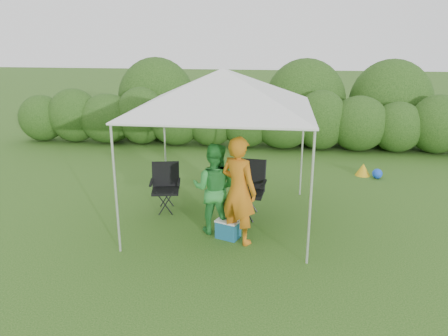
# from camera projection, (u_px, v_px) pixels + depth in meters

# --- Properties ---
(ground) EXTENTS (70.00, 70.00, 0.00)m
(ground) POSITION_uv_depth(u_px,v_px,m) (220.00, 230.00, 7.89)
(ground) COLOR #39631F
(hedge) EXTENTS (14.98, 1.53, 1.80)m
(hedge) POSITION_uv_depth(u_px,v_px,m) (250.00, 121.00, 13.31)
(hedge) COLOR #2C5119
(hedge) RESTS_ON ground
(canopy) EXTENTS (3.10, 3.10, 2.83)m
(canopy) POSITION_uv_depth(u_px,v_px,m) (223.00, 89.00, 7.63)
(canopy) COLOR silver
(canopy) RESTS_ON ground
(chair_right) EXTENTS (0.71, 0.65, 1.08)m
(chair_right) POSITION_uv_depth(u_px,v_px,m) (249.00, 185.00, 8.39)
(chair_right) COLOR black
(chair_right) RESTS_ON ground
(chair_left) EXTENTS (0.67, 0.62, 0.95)m
(chair_left) POSITION_uv_depth(u_px,v_px,m) (165.00, 184.00, 8.67)
(chair_left) COLOR black
(chair_left) RESTS_ON ground
(man) EXTENTS (0.80, 0.72, 1.84)m
(man) POSITION_uv_depth(u_px,v_px,m) (239.00, 191.00, 7.19)
(man) COLOR #CA6E17
(man) RESTS_ON ground
(woman) EXTENTS (0.85, 0.69, 1.62)m
(woman) POSITION_uv_depth(u_px,v_px,m) (214.00, 188.00, 7.60)
(woman) COLOR green
(woman) RESTS_ON ground
(cooler) EXTENTS (0.47, 0.41, 0.33)m
(cooler) POSITION_uv_depth(u_px,v_px,m) (228.00, 229.00, 7.55)
(cooler) COLOR #1C5D82
(cooler) RESTS_ON ground
(bottle) EXTENTS (0.06, 0.06, 0.21)m
(bottle) POSITION_uv_depth(u_px,v_px,m) (231.00, 215.00, 7.42)
(bottle) COLOR #592D0C
(bottle) RESTS_ON cooler
(lawn_toy) EXTENTS (0.61, 0.51, 0.30)m
(lawn_toy) POSITION_uv_depth(u_px,v_px,m) (367.00, 171.00, 10.78)
(lawn_toy) COLOR gold
(lawn_toy) RESTS_ON ground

